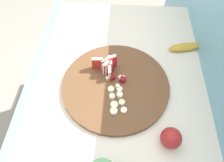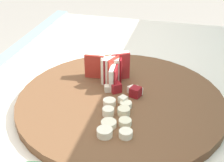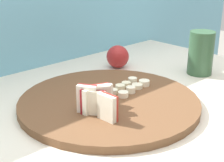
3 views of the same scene
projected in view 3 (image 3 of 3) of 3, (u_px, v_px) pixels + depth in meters
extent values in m
cube|color=#6BADC6|center=(37.00, 127.00, 1.21)|extent=(2.40, 0.04, 1.40)
cylinder|color=brown|center=(109.00, 102.00, 0.84)|extent=(0.45, 0.45, 0.02)
cube|color=#B22D23|center=(109.00, 107.00, 0.72)|extent=(0.01, 0.05, 0.06)
cube|color=beige|center=(107.00, 108.00, 0.71)|extent=(0.02, 0.05, 0.06)
cube|color=#A32323|center=(88.00, 98.00, 0.75)|extent=(0.03, 0.04, 0.07)
cube|color=white|center=(87.00, 99.00, 0.75)|extent=(0.03, 0.04, 0.07)
cube|color=maroon|center=(96.00, 102.00, 0.74)|extent=(0.03, 0.04, 0.06)
cube|color=beige|center=(96.00, 103.00, 0.74)|extent=(0.03, 0.04, 0.06)
cube|color=maroon|center=(101.00, 98.00, 0.76)|extent=(0.04, 0.03, 0.06)
cube|color=#EFE5CC|center=(101.00, 99.00, 0.75)|extent=(0.04, 0.03, 0.06)
cube|color=#B22D23|center=(99.00, 97.00, 0.76)|extent=(0.04, 0.02, 0.06)
cube|color=white|center=(100.00, 98.00, 0.76)|extent=(0.04, 0.03, 0.06)
cube|color=maroon|center=(102.00, 96.00, 0.78)|extent=(0.05, 0.01, 0.05)
cube|color=white|center=(104.00, 97.00, 0.78)|extent=(0.05, 0.02, 0.05)
cube|color=maroon|center=(88.00, 99.00, 0.76)|extent=(0.05, 0.01, 0.06)
cube|color=beige|center=(91.00, 100.00, 0.75)|extent=(0.05, 0.02, 0.06)
cube|color=maroon|center=(107.00, 99.00, 0.80)|extent=(0.03, 0.03, 0.02)
cube|color=#EFE5CC|center=(111.00, 93.00, 0.85)|extent=(0.02, 0.02, 0.02)
cube|color=beige|center=(113.00, 102.00, 0.79)|extent=(0.02, 0.02, 0.01)
cube|color=white|center=(94.00, 94.00, 0.84)|extent=(0.02, 0.02, 0.02)
cube|color=white|center=(96.00, 96.00, 0.83)|extent=(0.02, 0.02, 0.02)
cube|color=maroon|center=(97.00, 93.00, 0.84)|extent=(0.03, 0.03, 0.02)
cylinder|color=white|center=(123.00, 94.00, 0.84)|extent=(0.03, 0.03, 0.01)
cylinder|color=white|center=(131.00, 90.00, 0.87)|extent=(0.02, 0.02, 0.02)
cylinder|color=#F4EAC6|center=(137.00, 86.00, 0.90)|extent=(0.03, 0.03, 0.01)
cylinder|color=white|center=(143.00, 82.00, 0.92)|extent=(0.03, 0.03, 0.01)
cylinder|color=#F4EAC6|center=(113.00, 91.00, 0.86)|extent=(0.02, 0.02, 0.01)
cylinder|color=beige|center=(120.00, 88.00, 0.88)|extent=(0.03, 0.03, 0.02)
cylinder|color=beige|center=(126.00, 84.00, 0.91)|extent=(0.02, 0.02, 0.01)
cylinder|color=white|center=(133.00, 80.00, 0.94)|extent=(0.03, 0.03, 0.01)
cylinder|color=#335638|center=(201.00, 53.00, 1.04)|extent=(0.08, 0.08, 0.14)
sphere|color=#A32323|center=(118.00, 57.00, 1.11)|extent=(0.08, 0.08, 0.08)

